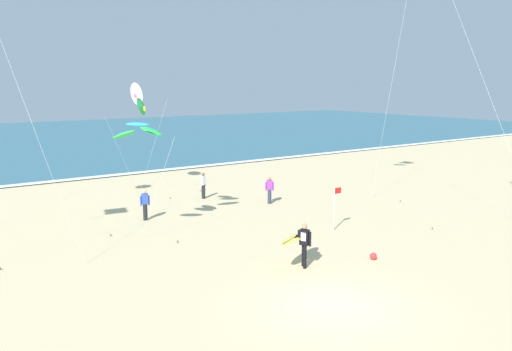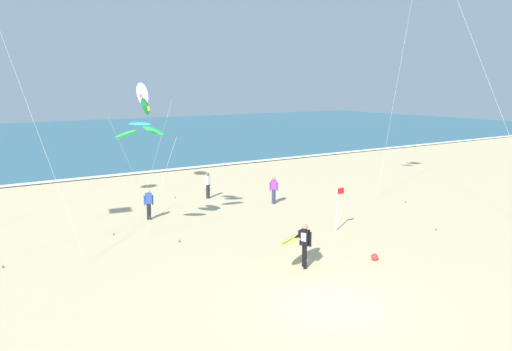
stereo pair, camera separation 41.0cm
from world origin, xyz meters
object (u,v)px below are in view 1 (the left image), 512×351
at_px(bystander_blue_top, 145,205).
at_px(kite_delta_emerald_low, 142,107).
at_px(surfer_lead, 300,240).
at_px(kite_delta_ivory_near, 137,94).
at_px(bystander_purple_top, 270,190).
at_px(lifeguard_flag, 335,204).
at_px(kite_arc_cobalt_high, 138,130).
at_px(beach_ball, 373,256).
at_px(bystander_white_top, 203,185).

bearing_deg(bystander_blue_top, kite_delta_emerald_low, 65.93).
relative_size(surfer_lead, bystander_blue_top, 1.57).
height_order(kite_delta_ivory_near, bystander_blue_top, kite_delta_ivory_near).
bearing_deg(surfer_lead, bystander_purple_top, 59.68).
relative_size(kite_delta_emerald_low, lifeguard_flag, 2.94).
relative_size(kite_arc_cobalt_high, lifeguard_flag, 2.48).
bearing_deg(kite_delta_emerald_low, bystander_purple_top, -17.32).
relative_size(bystander_blue_top, beach_ball, 5.68).
distance_m(bystander_purple_top, beach_ball, 10.56).
xyz_separation_m(kite_delta_emerald_low, lifeguard_flag, (5.95, -8.35, -4.40)).
height_order(kite_delta_emerald_low, bystander_purple_top, kite_delta_emerald_low).
xyz_separation_m(kite_delta_emerald_low, bystander_white_top, (4.28, 1.28, -4.86)).
relative_size(kite_delta_ivory_near, kite_arc_cobalt_high, 1.33).
bearing_deg(bystander_blue_top, kite_arc_cobalt_high, -116.24).
height_order(surfer_lead, kite_delta_ivory_near, kite_delta_ivory_near).
height_order(bystander_blue_top, beach_ball, bystander_blue_top).
bearing_deg(beach_ball, surfer_lead, 159.36).
bearing_deg(lifeguard_flag, bystander_blue_top, 133.77).
distance_m(kite_delta_ivory_near, beach_ball, 19.23).
bearing_deg(kite_arc_cobalt_high, lifeguard_flag, -27.18).
xyz_separation_m(surfer_lead, lifeguard_flag, (4.57, 2.91, 0.22)).
xyz_separation_m(bystander_blue_top, beach_ball, (4.92, -10.89, -0.67)).
relative_size(bystander_purple_top, beach_ball, 5.68).
xyz_separation_m(kite_arc_cobalt_high, lifeguard_flag, (7.98, -4.10, -3.60)).
bearing_deg(kite_delta_ivory_near, surfer_lead, -92.67).
bearing_deg(kite_arc_cobalt_high, surfer_lead, -64.04).
bearing_deg(surfer_lead, beach_ball, -20.64).
xyz_separation_m(surfer_lead, kite_delta_ivory_near, (0.80, 17.04, 5.15)).
height_order(surfer_lead, bystander_purple_top, surfer_lead).
distance_m(kite_arc_cobalt_high, beach_ball, 11.30).
bearing_deg(surfer_lead, bystander_blue_top, 101.73).
bearing_deg(bystander_blue_top, surfer_lead, -78.27).
xyz_separation_m(kite_arc_cobalt_high, bystander_purple_top, (8.77, 2.15, -4.06)).
bearing_deg(bystander_purple_top, lifeguard_flag, -97.19).
relative_size(bystander_purple_top, lifeguard_flag, 0.76).
xyz_separation_m(surfer_lead, beach_ball, (2.88, -1.09, -0.91)).
xyz_separation_m(kite_delta_ivory_near, bystander_purple_top, (4.56, -7.89, -5.39)).
bearing_deg(beach_ball, bystander_blue_top, 114.31).
distance_m(kite_delta_ivory_near, bystander_white_top, 7.33).
height_order(bystander_blue_top, bystander_white_top, same).
distance_m(bystander_blue_top, bystander_white_top, 5.64).
distance_m(bystander_white_top, lifeguard_flag, 9.78).
height_order(bystander_white_top, lifeguard_flag, lifeguard_flag).
relative_size(kite_delta_ivory_near, bystander_purple_top, 4.36).
distance_m(kite_arc_cobalt_high, bystander_blue_top, 5.12).
bearing_deg(lifeguard_flag, surfer_lead, -147.48).
height_order(kite_delta_ivory_near, kite_arc_cobalt_high, kite_delta_ivory_near).
bearing_deg(bystander_purple_top, bystander_blue_top, 174.99).
distance_m(surfer_lead, lifeguard_flag, 5.42).
distance_m(surfer_lead, bystander_purple_top, 10.61).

